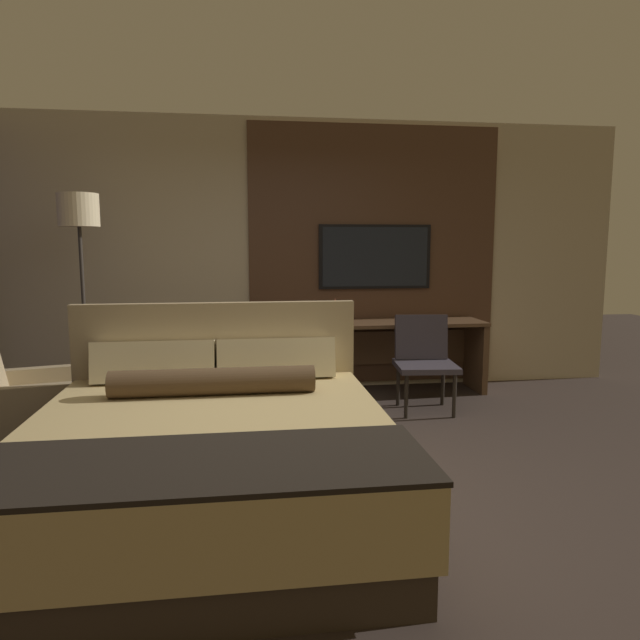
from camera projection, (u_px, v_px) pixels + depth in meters
name	position (u px, v px, depth m)	size (l,w,h in m)	color
ground_plane	(322.00, 490.00, 3.57)	(16.00, 16.00, 0.00)	#332823
wall_back_tv_panel	(300.00, 256.00, 5.95)	(7.20, 0.09, 2.80)	#BCAD8E
bed	(212.00, 456.00, 3.22)	(2.00, 2.13, 1.11)	#33281E
desk	(379.00, 343.00, 5.88)	(2.13, 0.56, 0.74)	brown
tv	(375.00, 257.00, 5.98)	(1.19, 0.04, 0.67)	black
desk_chair	(424.00, 355.00, 5.28)	(0.58, 0.58, 0.87)	#38333D
armchair_by_window	(29.00, 413.00, 4.30)	(0.87, 0.89, 0.77)	#998460
floor_lamp	(79.00, 229.00, 4.87)	(0.34, 0.34, 1.96)	#282623
vase_tall	(335.00, 310.00, 5.76)	(0.12, 0.12, 0.25)	#B2563D
book	(316.00, 321.00, 5.74)	(0.24, 0.19, 0.03)	navy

